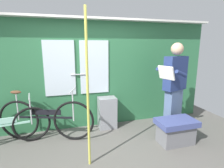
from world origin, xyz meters
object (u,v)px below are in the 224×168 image
Objects in this scene: bicycle_leaning_behind at (46,119)px; bench_seat_corner at (176,131)px; passenger_reading_newspaper at (174,86)px; handrail_pole at (88,92)px; trash_bin_by_wall at (107,113)px.

bench_seat_corner is (2.26, -0.78, -0.16)m from bicycle_leaning_behind.
passenger_reading_newspaper is 2.58× the size of bench_seat_corner.
bench_seat_corner is at bearing -1.10° from bicycle_leaning_behind.
handrail_pole is at bearing -36.91° from bicycle_leaning_behind.
passenger_reading_newspaper is 1.49m from trash_bin_by_wall.
trash_bin_by_wall is 1.42m from bench_seat_corner.
passenger_reading_newspaper is at bearing 10.42° from bicycle_leaning_behind.
trash_bin_by_wall is 0.96× the size of bench_seat_corner.
bicycle_leaning_behind is at bearing -171.64° from trash_bin_by_wall.
trash_bin_by_wall is 1.48m from handrail_pole.
bicycle_leaning_behind is at bearing -25.75° from passenger_reading_newspaper.
bicycle_leaning_behind is at bearing 160.91° from bench_seat_corner.
passenger_reading_newspaper reaches higher than bicycle_leaning_behind.
passenger_reading_newspaper is 0.88m from bench_seat_corner.
handrail_pole is (0.66, -0.95, 0.72)m from bicycle_leaning_behind.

